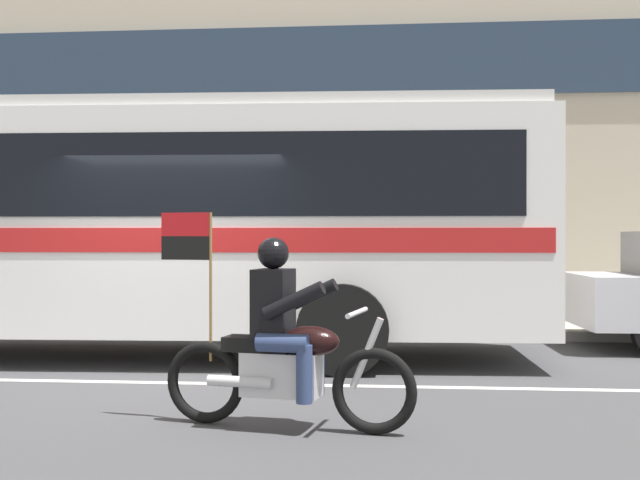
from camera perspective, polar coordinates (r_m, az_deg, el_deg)
The scene contains 6 objects.
ground_plane at distance 9.47m, azimuth -10.41°, elevation -9.30°, with size 60.00×60.00×0.00m, color #3D3D3F.
sidewalk_curb at distance 14.39m, azimuth -4.93°, elevation -5.70°, with size 28.00×3.80×0.15m, color #A39E93.
lane_center_stripe at distance 8.90m, azimuth -11.46°, elevation -9.89°, with size 26.60×0.14×0.01m, color silver.
transit_bus at distance 10.78m, azimuth -13.92°, elevation 1.91°, with size 10.88×2.95×3.22m.
motorcycle_with_rider at distance 6.62m, azimuth -2.56°, elevation -7.62°, with size 2.17×0.71×1.78m.
fire_hydrant at distance 13.71m, azimuth -14.43°, elevation -4.14°, with size 0.22×0.30×0.75m.
Camera 1 is at (2.51, -8.99, 1.58)m, focal length 45.02 mm.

